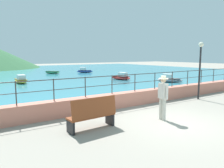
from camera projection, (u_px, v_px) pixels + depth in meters
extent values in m
plane|color=gray|center=(174.00, 123.00, 8.08)|extent=(120.00, 120.00, 0.00)
cube|color=tan|center=(124.00, 99.00, 10.68)|extent=(20.00, 0.56, 0.70)
cylinder|color=#383330|center=(16.00, 93.00, 7.84)|extent=(0.04, 0.04, 0.90)
cylinder|color=#383330|center=(54.00, 90.00, 8.62)|extent=(0.04, 0.04, 0.90)
cylinder|color=#383330|center=(85.00, 87.00, 9.40)|extent=(0.04, 0.04, 0.90)
cylinder|color=#383330|center=(112.00, 85.00, 10.18)|extent=(0.04, 0.04, 0.90)
cylinder|color=#383330|center=(135.00, 83.00, 10.96)|extent=(0.04, 0.04, 0.90)
cylinder|color=#383330|center=(155.00, 81.00, 11.74)|extent=(0.04, 0.04, 0.90)
cylinder|color=#383330|center=(172.00, 79.00, 12.51)|extent=(0.04, 0.04, 0.90)
cylinder|color=#383330|center=(188.00, 78.00, 13.29)|extent=(0.04, 0.04, 0.90)
cylinder|color=#383330|center=(201.00, 77.00, 14.07)|extent=(0.04, 0.04, 0.90)
cylinder|color=#383330|center=(213.00, 75.00, 14.85)|extent=(0.04, 0.04, 0.90)
cylinder|color=#383330|center=(224.00, 74.00, 15.63)|extent=(0.04, 0.04, 0.90)
cylinder|color=#383330|center=(124.00, 75.00, 10.51)|extent=(18.40, 0.04, 0.04)
cylinder|color=#383330|center=(124.00, 84.00, 10.57)|extent=(18.40, 0.03, 0.03)
cube|color=teal|center=(25.00, 74.00, 29.39)|extent=(64.00, 44.32, 0.06)
cube|color=brown|center=(91.00, 116.00, 7.38)|extent=(1.73, 0.61, 0.06)
cube|color=brown|center=(95.00, 107.00, 7.16)|extent=(1.71, 0.24, 0.64)
cube|color=black|center=(71.00, 127.00, 6.94)|extent=(0.11, 0.47, 0.43)
cube|color=black|center=(110.00, 119.00, 7.88)|extent=(0.11, 0.47, 0.43)
cylinder|color=beige|center=(164.00, 110.00, 8.35)|extent=(0.15, 0.15, 0.86)
cylinder|color=beige|center=(161.00, 109.00, 8.51)|extent=(0.15, 0.15, 0.86)
cube|color=beige|center=(163.00, 91.00, 8.33)|extent=(0.28, 0.39, 0.60)
cylinder|color=beige|center=(167.00, 93.00, 8.12)|extent=(0.09, 0.09, 0.52)
cylinder|color=beige|center=(159.00, 91.00, 8.55)|extent=(0.09, 0.09, 0.52)
sphere|color=beige|center=(163.00, 80.00, 8.27)|extent=(0.22, 0.22, 0.22)
cylinder|color=beige|center=(163.00, 79.00, 8.27)|extent=(0.38, 0.38, 0.02)
cylinder|color=beige|center=(163.00, 77.00, 8.26)|extent=(0.20, 0.20, 0.10)
cylinder|color=#232326|center=(200.00, 74.00, 12.26)|extent=(0.10, 0.10, 3.00)
sphere|color=#EAEACC|center=(201.00, 45.00, 12.04)|extent=(0.28, 0.28, 0.28)
ellipsoid|color=#338C59|center=(52.00, 72.00, 29.03)|extent=(1.98, 2.43, 0.36)
cube|color=#1C4D31|center=(52.00, 71.00, 29.01)|extent=(1.62, 1.97, 0.06)
ellipsoid|color=gray|center=(170.00, 80.00, 19.88)|extent=(2.03, 2.41, 0.36)
cube|color=#4D4D51|center=(170.00, 79.00, 19.86)|extent=(1.66, 1.95, 0.06)
cube|color=silver|center=(167.00, 76.00, 19.92)|extent=(0.97, 1.02, 0.40)
ellipsoid|color=#2D4C9E|center=(85.00, 71.00, 30.86)|extent=(2.43, 1.97, 0.36)
cube|color=navy|center=(85.00, 70.00, 30.85)|extent=(1.97, 1.62, 0.06)
cube|color=silver|center=(83.00, 69.00, 30.81)|extent=(1.01, 0.96, 0.40)
ellipsoid|color=gold|center=(21.00, 81.00, 19.21)|extent=(0.94, 2.31, 0.36)
cube|color=brown|center=(21.00, 79.00, 19.19)|extent=(0.79, 1.85, 0.06)
cube|color=silver|center=(21.00, 77.00, 18.96)|extent=(0.64, 0.81, 0.40)
ellipsoid|color=red|center=(121.00, 78.00, 21.96)|extent=(1.52, 2.46, 0.36)
cube|color=maroon|center=(121.00, 76.00, 21.94)|extent=(1.26, 1.98, 0.06)
cube|color=silver|center=(123.00, 74.00, 21.75)|extent=(0.83, 0.95, 0.40)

